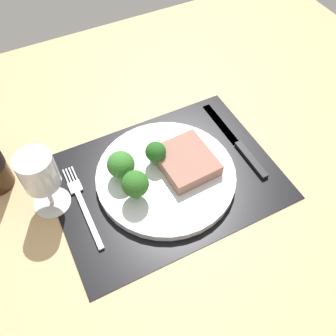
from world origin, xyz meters
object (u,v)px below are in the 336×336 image
at_px(steak, 186,162).
at_px(fork, 83,205).
at_px(plate, 166,176).
at_px(knife, 239,145).
at_px(wine_glass, 39,175).

bearing_deg(steak, fork, 175.56).
height_order(plate, knife, plate).
bearing_deg(knife, plate, -177.89).
height_order(fork, knife, knife).
distance_m(plate, fork, 0.17).
height_order(steak, knife, steak).
xyz_separation_m(steak, knife, (0.13, 0.01, -0.03)).
relative_size(steak, knife, 0.48).
relative_size(fork, wine_glass, 1.43).
distance_m(plate, knife, 0.17).
xyz_separation_m(fork, knife, (0.34, -0.01, 0.00)).
bearing_deg(knife, wine_glass, 174.20).
bearing_deg(fork, plate, -2.69).
bearing_deg(fork, steak, -2.21).
height_order(steak, wine_glass, wine_glass).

